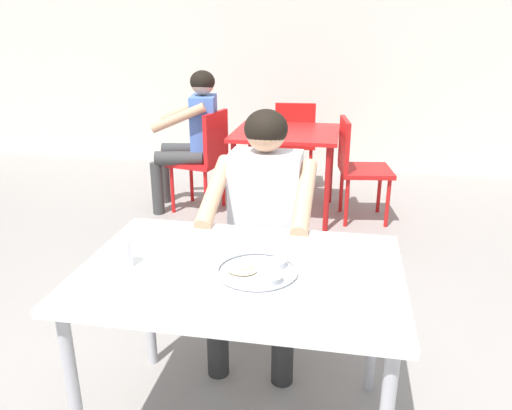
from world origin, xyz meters
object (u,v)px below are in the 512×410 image
at_px(chair_red_left, 205,155).
at_px(chair_red_right, 356,163).
at_px(chair_red_far, 295,139).
at_px(table_foreground, 241,287).
at_px(drinking_cup, 123,252).
at_px(thali_tray, 258,271).
at_px(chair_foreground, 269,239).
at_px(diner_foreground, 262,213).
at_px(table_background_red, 286,141).
at_px(patron_background, 193,128).

height_order(chair_red_left, chair_red_right, chair_red_left).
bearing_deg(chair_red_far, table_foreground, -87.59).
bearing_deg(chair_red_right, drinking_cup, -109.08).
bearing_deg(drinking_cup, chair_red_left, 99.33).
bearing_deg(chair_red_left, thali_tray, -69.95).
xyz_separation_m(table_foreground, chair_foreground, (-0.02, 0.83, -0.18)).
bearing_deg(thali_tray, diner_foreground, 98.32).
distance_m(table_foreground, chair_red_right, 2.46).
bearing_deg(table_background_red, chair_red_left, -174.51).
bearing_deg(chair_red_far, chair_red_right, -51.26).
distance_m(chair_foreground, chair_red_far, 2.30).
xyz_separation_m(chair_foreground, chair_red_right, (0.47, 1.59, 0.02)).
bearing_deg(chair_foreground, thali_tray, -83.86).
bearing_deg(chair_red_right, patron_background, 178.88).
bearing_deg(drinking_cup, chair_red_far, 84.95).
height_order(table_background_red, chair_red_far, chair_red_far).
distance_m(table_foreground, chair_red_left, 2.54).
xyz_separation_m(drinking_cup, chair_red_right, (0.86, 2.48, -0.29)).
xyz_separation_m(thali_tray, drinking_cup, (-0.48, -0.03, 0.04)).
distance_m(table_background_red, chair_red_right, 0.60).
bearing_deg(patron_background, table_background_red, 1.11).
bearing_deg(chair_red_far, patron_background, -139.19).
bearing_deg(chair_red_left, table_foreground, -71.16).
xyz_separation_m(table_foreground, table_background_red, (-0.14, 2.46, -0.02)).
distance_m(diner_foreground, chair_red_far, 2.53).
distance_m(thali_tray, chair_red_far, 3.18).
height_order(thali_tray, diner_foreground, diner_foreground).
bearing_deg(chair_red_right, thali_tray, -98.69).
bearing_deg(patron_background, thali_tray, -68.04).
bearing_deg(patron_background, chair_red_left, -23.81).
relative_size(table_background_red, chair_red_right, 1.02).
bearing_deg(drinking_cup, table_background_red, 83.76).
distance_m(diner_foreground, chair_red_left, 1.96).
relative_size(chair_foreground, chair_red_left, 0.92).
distance_m(thali_tray, table_background_red, 2.50).
distance_m(table_foreground, thali_tray, 0.12).
bearing_deg(drinking_cup, chair_red_right, 70.92).
distance_m(drinking_cup, chair_foreground, 1.02).
bearing_deg(chair_red_far, thali_tray, -86.38).
xyz_separation_m(table_background_red, chair_red_left, (-0.68, -0.07, -0.13)).
bearing_deg(chair_red_far, chair_red_left, -132.83).
bearing_deg(table_foreground, drinking_cup, -171.97).
bearing_deg(diner_foreground, chair_red_right, 75.45).
bearing_deg(chair_red_left, chair_red_far, 47.17).
bearing_deg(patron_background, drinking_cup, -78.35).
xyz_separation_m(chair_foreground, chair_red_far, (-0.11, 2.30, 0.04)).
relative_size(drinking_cup, chair_red_far, 0.12).
bearing_deg(chair_red_left, patron_background, 156.19).
height_order(table_foreground, chair_red_right, chair_red_right).
xyz_separation_m(thali_tray, table_background_red, (-0.21, 2.49, -0.10)).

